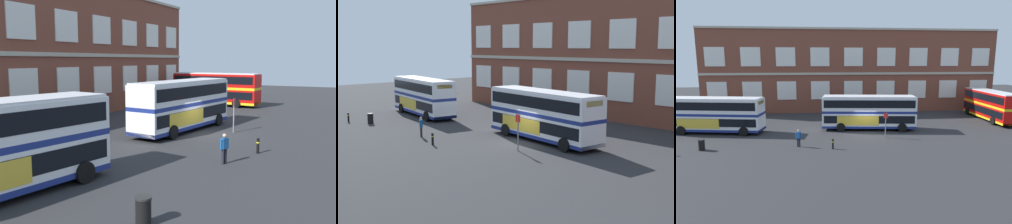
{
  "view_description": "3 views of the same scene",
  "coord_description": "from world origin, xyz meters",
  "views": [
    {
      "loc": [
        -27.15,
        -10.97,
        5.69
      ],
      "look_at": [
        -1.15,
        2.71,
        1.71
      ],
      "focal_mm": 41.17,
      "sensor_mm": 36.0,
      "label": 1
    },
    {
      "loc": [
        24.26,
        -23.82,
        7.66
      ],
      "look_at": [
        -2.5,
        1.14,
        2.13
      ],
      "focal_mm": 47.31,
      "sensor_mm": 36.0,
      "label": 2
    },
    {
      "loc": [
        -5.69,
        -30.99,
        8.21
      ],
      "look_at": [
        -2.34,
        2.64,
        2.12
      ],
      "focal_mm": 30.61,
      "sensor_mm": 36.0,
      "label": 3
    }
  ],
  "objects": [
    {
      "name": "waiting_passenger",
      "position": [
        -7.4,
        -4.08,
        0.93
      ],
      "size": [
        0.62,
        0.39,
        1.7
      ],
      "color": "black",
      "rests_on": "ground"
    },
    {
      "name": "brick_terminal_building",
      "position": [
        0.27,
        17.98,
        6.44
      ],
      "size": [
        46.85,
        8.19,
        13.18
      ],
      "color": "brown",
      "rests_on": "ground"
    },
    {
      "name": "bus_stand_flag",
      "position": [
        1.73,
        -1.62,
        1.64
      ],
      "size": [
        0.44,
        0.1,
        2.7
      ],
      "color": "slate",
      "rests_on": "ground"
    },
    {
      "name": "station_litter_bin",
      "position": [
        -16.29,
        -4.29,
        0.52
      ],
      "size": [
        0.6,
        0.6,
        1.03
      ],
      "color": "black",
      "rests_on": "ground"
    },
    {
      "name": "safety_bollard_east",
      "position": [
        -4.16,
        -5.1,
        0.49
      ],
      "size": [
        0.19,
        0.19,
        0.95
      ],
      "color": "black",
      "rests_on": "ground"
    },
    {
      "name": "double_decker_far",
      "position": [
        18.59,
        6.3,
        2.15
      ],
      "size": [
        3.41,
        11.15,
        4.07
      ],
      "color": "red",
      "rests_on": "ground"
    },
    {
      "name": "double_decker_middle",
      "position": [
        0.61,
        2.31,
        2.15
      ],
      "size": [
        11.23,
        3.86,
        4.07
      ],
      "color": "silver",
      "rests_on": "ground"
    },
    {
      "name": "ground_plane",
      "position": [
        0.0,
        2.0,
        0.0
      ],
      "size": [
        120.0,
        120.0,
        0.0
      ],
      "primitive_type": "plane",
      "color": "#2B2B2D"
    }
  ]
}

